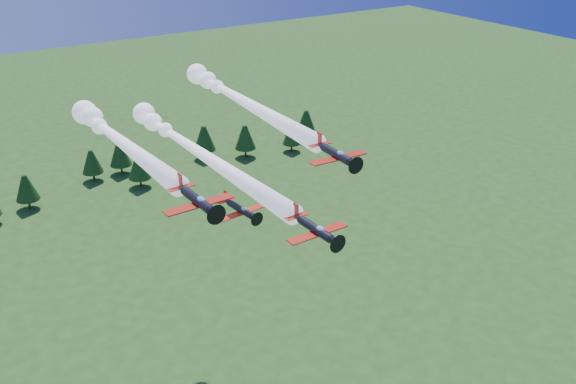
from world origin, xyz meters
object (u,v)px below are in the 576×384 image
plane_left (116,138)px  plane_slot (241,209)px  plane_lead (193,148)px  plane_right (238,98)px

plane_left → plane_slot: bearing=-53.9°
plane_lead → plane_left: bearing=175.1°
plane_left → plane_right: size_ratio=0.85×
plane_left → plane_slot: plane_left is taller
plane_lead → plane_slot: bearing=-90.8°
plane_left → plane_slot: size_ratio=5.61×
plane_slot → plane_lead: bearing=84.4°
plane_lead → plane_left: (-11.09, 0.58, 3.74)m
plane_right → plane_slot: plane_right is taller
plane_left → plane_slot: (11.35, -14.32, -8.09)m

